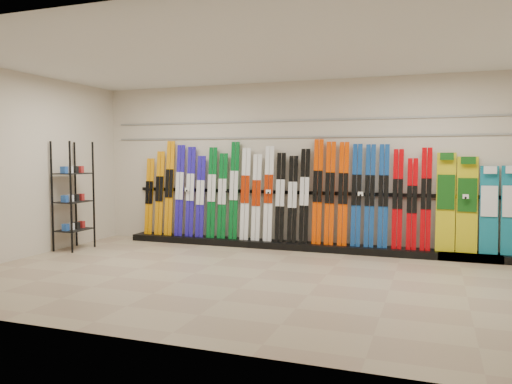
% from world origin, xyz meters
% --- Properties ---
extents(floor, '(8.00, 8.00, 0.00)m').
position_xyz_m(floor, '(0.00, 0.00, 0.00)').
color(floor, tan).
rests_on(floor, ground).
extents(back_wall, '(8.00, 0.00, 8.00)m').
position_xyz_m(back_wall, '(0.00, 2.50, 1.50)').
color(back_wall, beige).
rests_on(back_wall, floor).
extents(left_wall, '(0.00, 5.00, 5.00)m').
position_xyz_m(left_wall, '(-4.00, 0.00, 1.50)').
color(left_wall, beige).
rests_on(left_wall, floor).
extents(ceiling, '(8.00, 8.00, 0.00)m').
position_xyz_m(ceiling, '(0.00, 0.00, 3.00)').
color(ceiling, silver).
rests_on(ceiling, back_wall).
extents(ski_rack_base, '(8.00, 0.40, 0.12)m').
position_xyz_m(ski_rack_base, '(0.22, 2.28, 0.06)').
color(ski_rack_base, black).
rests_on(ski_rack_base, floor).
extents(skis, '(5.37, 0.20, 1.84)m').
position_xyz_m(skis, '(-0.44, 2.31, 0.96)').
color(skis, orange).
rests_on(skis, ski_rack_base).
extents(snowboards, '(1.26, 0.25, 1.60)m').
position_xyz_m(snowboards, '(2.90, 2.35, 0.86)').
color(snowboards, gold).
rests_on(snowboards, ski_rack_base).
extents(accessory_rack, '(0.40, 0.60, 1.91)m').
position_xyz_m(accessory_rack, '(-3.75, 0.94, 0.96)').
color(accessory_rack, black).
rests_on(accessory_rack, floor).
extents(slatwall_rail_0, '(7.60, 0.02, 0.03)m').
position_xyz_m(slatwall_rail_0, '(0.00, 2.48, 2.00)').
color(slatwall_rail_0, gray).
rests_on(slatwall_rail_0, back_wall).
extents(slatwall_rail_1, '(7.60, 0.02, 0.03)m').
position_xyz_m(slatwall_rail_1, '(0.00, 2.48, 2.30)').
color(slatwall_rail_1, gray).
rests_on(slatwall_rail_1, back_wall).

